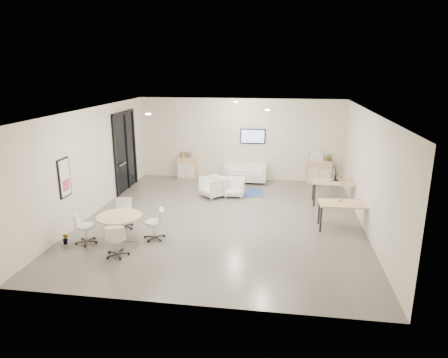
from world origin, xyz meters
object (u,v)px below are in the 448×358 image
(sideboard_left, at_px, (187,168))
(desk_front, at_px, (346,206))
(desk_rear, at_px, (336,184))
(sideboard_right, at_px, (319,172))
(armchair_right, at_px, (234,186))
(armchair_left, at_px, (213,186))
(loveseat, at_px, (245,174))
(round_table, at_px, (120,219))

(sideboard_left, xyz_separation_m, desk_front, (5.56, -4.53, 0.26))
(sideboard_left, distance_m, desk_rear, 6.04)
(sideboard_right, relative_size, armchair_right, 1.29)
(armchair_left, height_order, desk_rear, armchair_left)
(loveseat, bearing_deg, armchair_right, -95.49)
(loveseat, distance_m, round_table, 6.57)
(sideboard_right, height_order, desk_front, sideboard_right)
(armchair_right, distance_m, round_table, 4.82)
(armchair_right, bearing_deg, desk_rear, -6.60)
(sideboard_left, distance_m, armchair_left, 2.64)
(sideboard_right, bearing_deg, loveseat, -176.52)
(round_table, bearing_deg, loveseat, 66.12)
(sideboard_left, height_order, armchair_left, sideboard_left)
(round_table, bearing_deg, sideboard_right, 48.39)
(armchair_right, bearing_deg, sideboard_right, 33.08)
(armchair_left, height_order, armchair_right, armchair_left)
(sideboard_left, relative_size, round_table, 0.74)
(armchair_right, xyz_separation_m, desk_front, (3.39, -2.48, 0.33))
(armchair_right, xyz_separation_m, round_table, (-2.45, -4.14, 0.26))
(armchair_left, distance_m, desk_front, 4.73)
(sideboard_right, xyz_separation_m, loveseat, (-2.83, -0.17, -0.12))
(sideboard_left, bearing_deg, round_table, -92.57)
(loveseat, relative_size, armchair_right, 2.36)
(sideboard_right, height_order, armchair_left, sideboard_right)
(loveseat, relative_size, desk_rear, 1.10)
(sideboard_left, relative_size, sideboard_right, 0.94)
(sideboard_right, xyz_separation_m, round_table, (-5.48, -6.17, 0.16))
(sideboard_left, height_order, round_table, sideboard_left)
(desk_rear, distance_m, round_table, 6.95)
(loveseat, height_order, armchair_left, armchair_left)
(sideboard_left, distance_m, loveseat, 2.39)
(armchair_left, height_order, desk_front, armchair_left)
(sideboard_left, relative_size, armchair_left, 1.11)
(desk_rear, bearing_deg, sideboard_right, 101.23)
(armchair_right, relative_size, desk_front, 0.47)
(sideboard_left, bearing_deg, armchair_right, -43.35)
(armchair_left, xyz_separation_m, desk_rear, (4.09, -0.19, 0.30))
(armchair_right, bearing_deg, round_table, -121.37)
(armchair_left, bearing_deg, round_table, -69.11)
(armchair_right, xyz_separation_m, desk_rear, (3.37, -0.35, 0.34))
(armchair_left, distance_m, desk_rear, 4.10)
(sideboard_right, relative_size, loveseat, 0.55)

